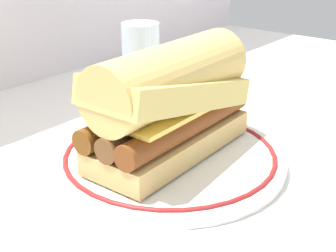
% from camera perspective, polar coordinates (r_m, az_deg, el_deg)
% --- Properties ---
extents(ground_plane, '(1.50, 1.50, 0.00)m').
position_cam_1_polar(ground_plane, '(0.52, -1.80, -5.65)').
color(ground_plane, silver).
extents(plate, '(0.26, 0.26, 0.01)m').
position_cam_1_polar(plate, '(0.54, -0.00, -3.63)').
color(plate, white).
rests_on(plate, ground_plane).
extents(sausage_sandwich, '(0.21, 0.09, 0.12)m').
position_cam_1_polar(sausage_sandwich, '(0.51, -0.00, 3.29)').
color(sausage_sandwich, tan).
rests_on(sausage_sandwich, plate).
extents(drinking_glass, '(0.06, 0.06, 0.11)m').
position_cam_1_polar(drinking_glass, '(0.75, -3.30, 7.62)').
color(drinking_glass, silver).
rests_on(drinking_glass, ground_plane).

